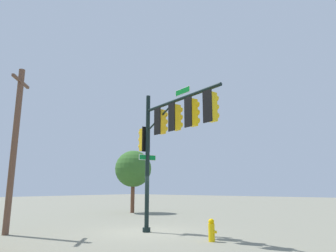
{
  "coord_description": "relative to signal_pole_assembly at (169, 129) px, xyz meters",
  "views": [
    {
      "loc": [
        9.59,
        -10.74,
        1.98
      ],
      "look_at": [
        1.47,
        -0.29,
        4.69
      ],
      "focal_mm": 32.23,
      "sensor_mm": 36.0,
      "label": 1
    }
  ],
  "objects": [
    {
      "name": "fire_hydrant",
      "position": [
        1.96,
        0.09,
        -4.09
      ],
      "size": [
        0.33,
        0.24,
        0.83
      ],
      "color": "yellow",
      "rests_on": "ground_plane"
    },
    {
      "name": "signal_pole_assembly",
      "position": [
        0.0,
        0.0,
        0.0
      ],
      "size": [
        5.4,
        1.87,
        6.45
      ],
      "color": "black",
      "rests_on": "ground_plane"
    },
    {
      "name": "utility_pole",
      "position": [
        -5.82,
        -3.91,
        -0.62
      ],
      "size": [
        1.3,
        1.41,
        7.49
      ],
      "color": "brown",
      "rests_on": "ground_plane"
    },
    {
      "name": "ground_plane",
      "position": [
        -1.62,
        0.42,
        -4.5
      ],
      "size": [
        120.0,
        120.0,
        0.0
      ],
      "primitive_type": "plane",
      "color": "gray"
    },
    {
      "name": "tree_near",
      "position": [
        -9.75,
        7.78,
        -0.99
      ],
      "size": [
        2.99,
        2.99,
        5.02
      ],
      "color": "brown",
      "rests_on": "ground_plane"
    }
  ]
}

